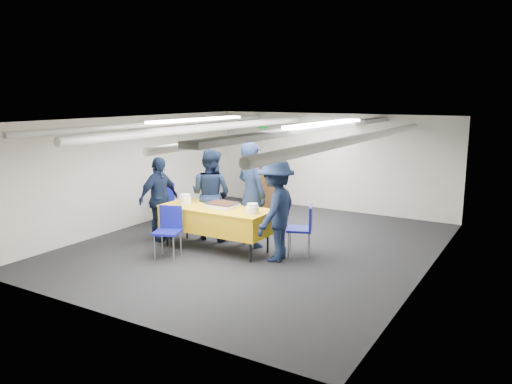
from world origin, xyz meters
TOP-DOWN VIEW (x-y plane):
  - ground at (0.00, 0.00)m, footprint 7.00×7.00m
  - room_shell at (0.09, 0.41)m, footprint 6.00×7.00m
  - serving_table at (-0.52, -0.56)m, footprint 2.03×0.82m
  - sheet_cake at (-0.42, -0.49)m, footprint 0.52×0.40m
  - plate_stack_left at (-1.16, -0.61)m, footprint 0.22×0.22m
  - plate_stack_right at (0.27, -0.61)m, footprint 0.22×0.22m
  - podium at (-1.60, 3.05)m, footprint 0.62×0.53m
  - chair_near at (-0.98, -1.28)m, footprint 0.54×0.54m
  - chair_right at (0.96, -0.03)m, footprint 0.55×0.55m
  - chair_left at (-2.47, 0.35)m, footprint 0.59×0.59m
  - sailor_a at (-0.10, -0.02)m, footprint 0.82×0.68m
  - sailor_b at (-1.00, -0.04)m, footprint 0.87×0.70m
  - sailor_c at (-1.79, -0.61)m, footprint 0.48×0.97m
  - sailor_d at (0.67, -0.53)m, footprint 0.73×1.16m

SIDE VIEW (x-z plane):
  - ground at x=0.00m, z-range 0.00..0.00m
  - chair_near at x=-0.98m, z-range 0.10..0.97m
  - chair_right at x=0.96m, z-range 0.10..0.97m
  - chair_left at x=-2.47m, z-range 0.10..0.97m
  - serving_table at x=-0.52m, z-range 0.17..0.94m
  - podium at x=-1.60m, z-range -0.01..1.24m
  - sailor_c at x=-1.79m, z-range 0.00..1.59m
  - sheet_cake at x=-0.42m, z-range 0.77..0.86m
  - plate_stack_right at x=0.27m, z-range 0.76..0.93m
  - plate_stack_left at x=-1.16m, z-range 0.76..0.94m
  - sailor_d at x=0.67m, z-range 0.00..1.71m
  - sailor_b at x=-1.00m, z-range 0.00..1.73m
  - sailor_a at x=-0.10m, z-range 0.00..1.91m
  - room_shell at x=0.09m, z-range 0.66..2.96m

